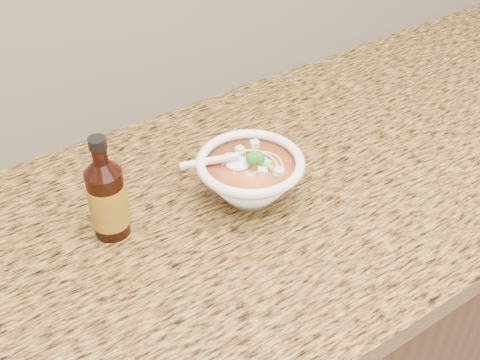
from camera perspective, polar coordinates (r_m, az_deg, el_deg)
counter_slab at (r=1.00m, az=-1.44°, el=-3.35°), size 4.00×0.68×0.04m
soup_bowl at (r=0.98m, az=0.96°, el=0.23°), size 0.18×0.18×0.10m
hot_sauce_bottle at (r=0.92m, az=-12.46°, el=-1.74°), size 0.07×0.07×0.18m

